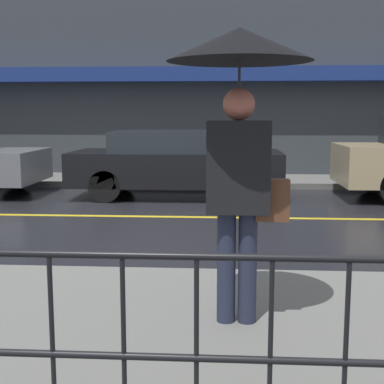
{
  "coord_description": "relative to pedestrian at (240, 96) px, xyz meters",
  "views": [
    {
      "loc": [
        1.5,
        -8.46,
        1.67
      ],
      "look_at": [
        1.15,
        -3.04,
        0.86
      ],
      "focal_mm": 50.0,
      "sensor_mm": 36.0,
      "label": 1
    }
  ],
  "objects": [
    {
      "name": "sidewalk_near",
      "position": [
        -1.59,
        -0.18,
        -1.72
      ],
      "size": [
        28.0,
        3.05,
        0.13
      ],
      "color": "slate",
      "rests_on": "ground_plane"
    },
    {
      "name": "building_storefront",
      "position": [
        -1.59,
        9.88,
        1.01
      ],
      "size": [
        28.0,
        0.85,
        5.62
      ],
      "color": "#383D42",
      "rests_on": "ground_plane"
    },
    {
      "name": "ground_plane",
      "position": [
        -1.59,
        4.64,
        -1.79
      ],
      "size": [
        80.0,
        80.0,
        0.0
      ],
      "primitive_type": "plane",
      "color": "black"
    },
    {
      "name": "sidewalk_far",
      "position": [
        -1.59,
        8.85,
        -1.72
      ],
      "size": [
        28.0,
        1.82,
        0.13
      ],
      "color": "slate",
      "rests_on": "ground_plane"
    },
    {
      "name": "lane_marking",
      "position": [
        -1.59,
        4.64,
        -1.78
      ],
      "size": [
        25.2,
        0.12,
        0.01
      ],
      "color": "gold",
      "rests_on": "ground_plane"
    },
    {
      "name": "car_black",
      "position": [
        -1.12,
        6.75,
        -1.1
      ],
      "size": [
        4.13,
        1.72,
        1.32
      ],
      "color": "black",
      "rests_on": "ground_plane"
    },
    {
      "name": "pedestrian",
      "position": [
        0.0,
        0.0,
        0.0
      ],
      "size": [
        1.02,
        1.02,
        2.12
      ],
      "rotation": [
        0.0,
        0.0,
        3.14
      ],
      "color": "#23283D",
      "rests_on": "sidewalk_near"
    }
  ]
}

